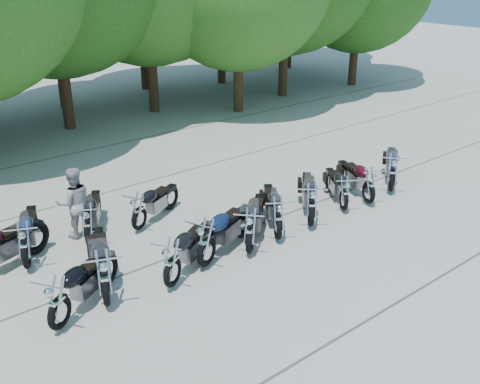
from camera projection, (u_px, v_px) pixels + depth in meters
ground at (280, 254)px, 13.30m from camera, size 90.00×90.00×0.00m
motorcycle_0 at (58, 301)px, 10.35m from camera, size 2.32×1.81×1.30m
motorcycle_1 at (104, 276)px, 11.04m from camera, size 1.67×2.60×1.41m
motorcycle_2 at (172, 261)px, 11.68m from camera, size 2.35×1.73×1.30m
motorcycle_3 at (206, 241)px, 12.43m from camera, size 2.54×1.60×1.38m
motorcycle_4 at (250, 230)px, 13.00m from camera, size 2.23×2.09×1.33m
motorcycle_5 at (278, 217)px, 13.65m from camera, size 1.89×2.32×1.31m
motorcycle_6 at (311, 204)px, 14.30m from camera, size 2.18×2.30×1.37m
motorcycle_7 at (344, 192)px, 15.24m from camera, size 1.66×2.07×1.17m
motorcycle_8 at (369, 184)px, 15.64m from camera, size 1.51×2.31×1.26m
motorcycle_9 at (393, 171)px, 16.41m from camera, size 2.39×2.07×1.38m
motorcycle_11 at (25, 244)px, 12.37m from camera, size 1.63×2.41×1.32m
motorcycle_12 at (88, 223)px, 13.36m from camera, size 1.78×2.27×1.27m
motorcycle_13 at (139, 210)px, 14.14m from camera, size 2.17×1.49×1.19m
rider_1 at (74, 203)px, 13.79m from camera, size 1.02×0.88×1.83m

